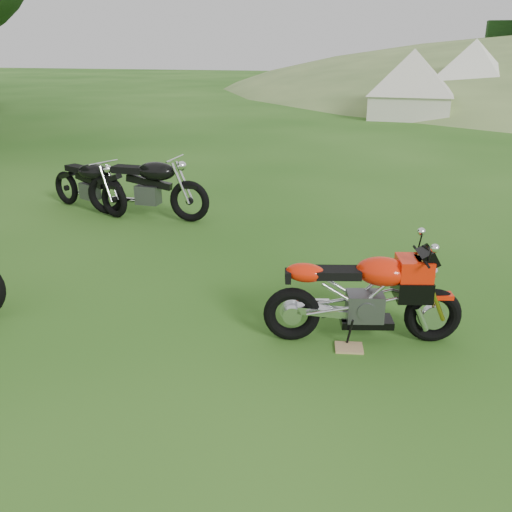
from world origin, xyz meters
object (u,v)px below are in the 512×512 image
(sport_motorcycle, at_px, (364,289))
(tent_mid, at_px, (472,77))
(plywood_board, at_px, (349,348))
(tent_left, at_px, (412,84))
(vintage_moto_c, at_px, (88,183))
(vintage_moto_b, at_px, (146,185))

(sport_motorcycle, height_order, tent_mid, tent_mid)
(plywood_board, height_order, tent_mid, tent_mid)
(tent_left, bearing_deg, vintage_moto_c, -106.58)
(plywood_board, xyz_separation_m, vintage_moto_b, (-3.79, 3.64, 0.56))
(vintage_moto_b, distance_m, tent_left, 16.22)
(vintage_moto_b, relative_size, tent_mid, 0.66)
(sport_motorcycle, relative_size, plywood_board, 6.88)
(tent_mid, bearing_deg, vintage_moto_b, -94.65)
(tent_left, relative_size, tent_mid, 0.92)
(vintage_moto_b, distance_m, tent_mid, 20.48)
(vintage_moto_b, height_order, tent_left, tent_left)
(tent_mid, bearing_deg, tent_left, -110.34)
(vintage_moto_b, relative_size, tent_left, 0.71)
(sport_motorcycle, bearing_deg, vintage_moto_c, 131.33)
(sport_motorcycle, xyz_separation_m, vintage_moto_c, (-5.07, 3.59, -0.05))
(vintage_moto_b, distance_m, vintage_moto_c, 1.20)
(plywood_board, bearing_deg, tent_left, 88.64)
(plywood_board, bearing_deg, vintage_moto_b, 136.13)
(plywood_board, relative_size, tent_mid, 0.08)
(sport_motorcycle, height_order, vintage_moto_b, vintage_moto_b)
(vintage_moto_b, bearing_deg, plywood_board, -41.78)
(vintage_moto_c, xyz_separation_m, tent_mid, (8.00, 19.12, 0.92))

